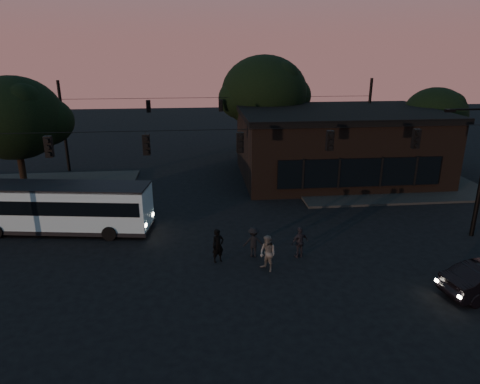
{
  "coord_description": "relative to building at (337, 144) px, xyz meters",
  "views": [
    {
      "loc": [
        -2.09,
        -16.42,
        9.91
      ],
      "look_at": [
        0.0,
        4.0,
        3.0
      ],
      "focal_mm": 32.0,
      "sensor_mm": 36.0,
      "label": 1
    }
  ],
  "objects": [
    {
      "name": "ground",
      "position": [
        -9.0,
        -15.97,
        -2.71
      ],
      "size": [
        120.0,
        120.0,
        0.0
      ],
      "primitive_type": "plane",
      "color": "black",
      "rests_on": "ground"
    },
    {
      "name": "sidewalk_far_right",
      "position": [
        3.0,
        -1.97,
        -2.63
      ],
      "size": [
        14.0,
        10.0,
        0.15
      ],
      "primitive_type": "cube",
      "color": "black",
      "rests_on": "ground"
    },
    {
      "name": "sidewalk_far_left",
      "position": [
        -23.0,
        -1.97,
        -2.63
      ],
      "size": [
        14.0,
        10.0,
        0.15
      ],
      "primitive_type": "cube",
      "color": "black",
      "rests_on": "ground"
    },
    {
      "name": "building",
      "position": [
        0.0,
        0.0,
        0.0
      ],
      "size": [
        15.4,
        10.41,
        5.4
      ],
      "color": "black",
      "rests_on": "ground"
    },
    {
      "name": "tree_behind",
      "position": [
        -5.0,
        6.03,
        3.48
      ],
      "size": [
        7.6,
        7.6,
        9.43
      ],
      "color": "black",
      "rests_on": "ground"
    },
    {
      "name": "tree_right",
      "position": [
        9.0,
        2.03,
        1.93
      ],
      "size": [
        5.2,
        5.2,
        6.86
      ],
      "color": "black",
      "rests_on": "ground"
    },
    {
      "name": "tree_left",
      "position": [
        -23.0,
        -2.97,
        2.86
      ],
      "size": [
        6.4,
        6.4,
        8.3
      ],
      "color": "black",
      "rests_on": "ground"
    },
    {
      "name": "signal_rig_near",
      "position": [
        -9.0,
        -11.97,
        1.74
      ],
      "size": [
        26.24,
        0.3,
        7.5
      ],
      "color": "black",
      "rests_on": "ground"
    },
    {
      "name": "signal_rig_far",
      "position": [
        -9.0,
        4.03,
        1.5
      ],
      "size": [
        26.24,
        0.3,
        7.5
      ],
      "color": "black",
      "rests_on": "ground"
    },
    {
      "name": "bus",
      "position": [
        -18.7,
        -9.06,
        -1.16
      ],
      "size": [
        10.03,
        3.67,
        2.76
      ],
      "rotation": [
        0.0,
        0.0,
        -0.15
      ],
      "color": "#9DBEC8",
      "rests_on": "ground"
    },
    {
      "name": "pedestrian_a",
      "position": [
        -10.24,
        -13.63,
        -1.86
      ],
      "size": [
        0.74,
        0.63,
        1.7
      ],
      "primitive_type": "imported",
      "rotation": [
        0.0,
        0.0,
        0.44
      ],
      "color": "black",
      "rests_on": "ground"
    },
    {
      "name": "pedestrian_b",
      "position": [
        -7.99,
        -14.74,
        -1.83
      ],
      "size": [
        1.04,
        1.08,
        1.76
      ],
      "primitive_type": "imported",
      "rotation": [
        0.0,
        0.0,
        -0.93
      ],
      "color": "#524F4B",
      "rests_on": "ground"
    },
    {
      "name": "pedestrian_c",
      "position": [
        -6.18,
        -13.57,
        -1.9
      ],
      "size": [
        1.03,
        0.72,
        1.63
      ],
      "primitive_type": "imported",
      "rotation": [
        0.0,
        0.0,
        3.51
      ],
      "color": "black",
      "rests_on": "ground"
    },
    {
      "name": "pedestrian_d",
      "position": [
        -8.45,
        -13.22,
        -1.92
      ],
      "size": [
        1.04,
        0.63,
        1.57
      ],
      "primitive_type": "imported",
      "rotation": [
        0.0,
        0.0,
        3.1
      ],
      "color": "black",
      "rests_on": "ground"
    }
  ]
}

